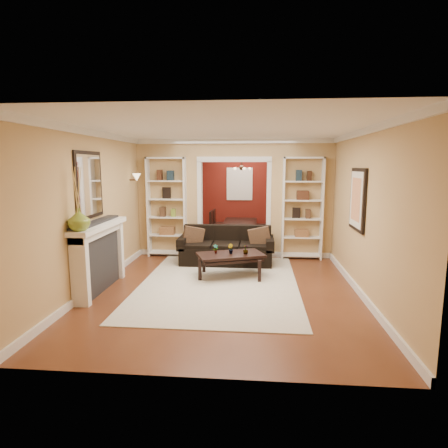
# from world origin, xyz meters

# --- Properties ---
(floor) EXTENTS (8.00, 8.00, 0.00)m
(floor) POSITION_xyz_m (0.00, 0.00, 0.00)
(floor) COLOR brown
(floor) RESTS_ON ground
(ceiling) EXTENTS (8.00, 8.00, 0.00)m
(ceiling) POSITION_xyz_m (0.00, 0.00, 2.70)
(ceiling) COLOR white
(ceiling) RESTS_ON ground
(wall_back) EXTENTS (8.00, 0.00, 8.00)m
(wall_back) POSITION_xyz_m (0.00, 4.00, 1.35)
(wall_back) COLOR tan
(wall_back) RESTS_ON ground
(wall_front) EXTENTS (8.00, 0.00, 8.00)m
(wall_front) POSITION_xyz_m (0.00, -4.00, 1.35)
(wall_front) COLOR tan
(wall_front) RESTS_ON ground
(wall_left) EXTENTS (0.00, 8.00, 8.00)m
(wall_left) POSITION_xyz_m (-2.25, 0.00, 1.35)
(wall_left) COLOR tan
(wall_left) RESTS_ON ground
(wall_right) EXTENTS (0.00, 8.00, 8.00)m
(wall_right) POSITION_xyz_m (2.25, 0.00, 1.35)
(wall_right) COLOR tan
(wall_right) RESTS_ON ground
(partition_wall) EXTENTS (4.50, 0.15, 2.70)m
(partition_wall) POSITION_xyz_m (0.00, 1.20, 1.35)
(partition_wall) COLOR tan
(partition_wall) RESTS_ON floor
(red_back_panel) EXTENTS (4.44, 0.04, 2.64)m
(red_back_panel) POSITION_xyz_m (0.00, 3.97, 1.32)
(red_back_panel) COLOR maroon
(red_back_panel) RESTS_ON floor
(dining_window) EXTENTS (0.78, 0.03, 0.98)m
(dining_window) POSITION_xyz_m (0.00, 3.93, 1.55)
(dining_window) COLOR #8CA5CC
(dining_window) RESTS_ON wall_back
(area_rug) EXTENTS (2.81, 3.92, 0.01)m
(area_rug) POSITION_xyz_m (-0.13, -0.97, 0.01)
(area_rug) COLOR beige
(area_rug) RESTS_ON floor
(sofa) EXTENTS (2.04, 0.88, 0.80)m
(sofa) POSITION_xyz_m (-0.12, 0.45, 0.40)
(sofa) COLOR black
(sofa) RESTS_ON floor
(pillow_left) EXTENTS (0.45, 0.28, 0.44)m
(pillow_left) POSITION_xyz_m (-0.84, 0.43, 0.61)
(pillow_left) COLOR brown
(pillow_left) RESTS_ON sofa
(pillow_right) EXTENTS (0.45, 0.14, 0.45)m
(pillow_right) POSITION_xyz_m (0.60, 0.43, 0.61)
(pillow_right) COLOR brown
(pillow_right) RESTS_ON sofa
(coffee_table) EXTENTS (1.37, 1.05, 0.46)m
(coffee_table) POSITION_xyz_m (0.04, -0.56, 0.23)
(coffee_table) COLOR black
(coffee_table) RESTS_ON floor
(plant_left) EXTENTS (0.11, 0.10, 0.17)m
(plant_left) POSITION_xyz_m (-0.24, -0.56, 0.55)
(plant_left) COLOR #336626
(plant_left) RESTS_ON coffee_table
(plant_center) EXTENTS (0.13, 0.13, 0.18)m
(plant_center) POSITION_xyz_m (0.04, -0.56, 0.55)
(plant_center) COLOR #336626
(plant_center) RESTS_ON coffee_table
(plant_right) EXTENTS (0.14, 0.14, 0.17)m
(plant_right) POSITION_xyz_m (0.33, -0.56, 0.55)
(plant_right) COLOR #336626
(plant_right) RESTS_ON coffee_table
(bookshelf_left) EXTENTS (0.90, 0.30, 2.30)m
(bookshelf_left) POSITION_xyz_m (-1.55, 1.03, 1.15)
(bookshelf_left) COLOR white
(bookshelf_left) RESTS_ON floor
(bookshelf_right) EXTENTS (0.90, 0.30, 2.30)m
(bookshelf_right) POSITION_xyz_m (1.55, 1.03, 1.15)
(bookshelf_right) COLOR white
(bookshelf_right) RESTS_ON floor
(fireplace) EXTENTS (0.32, 1.70, 1.16)m
(fireplace) POSITION_xyz_m (-2.09, -1.50, 0.58)
(fireplace) COLOR white
(fireplace) RESTS_ON floor
(vase) EXTENTS (0.35, 0.35, 0.34)m
(vase) POSITION_xyz_m (-2.09, -2.20, 1.33)
(vase) COLOR olive
(vase) RESTS_ON fireplace
(mirror) EXTENTS (0.03, 0.95, 1.10)m
(mirror) POSITION_xyz_m (-2.23, -1.50, 1.80)
(mirror) COLOR silver
(mirror) RESTS_ON wall_left
(wall_sconce) EXTENTS (0.18, 0.18, 0.22)m
(wall_sconce) POSITION_xyz_m (-2.15, 0.55, 1.83)
(wall_sconce) COLOR #FFE0A5
(wall_sconce) RESTS_ON wall_left
(framed_art) EXTENTS (0.04, 0.85, 1.05)m
(framed_art) POSITION_xyz_m (2.21, -1.00, 1.55)
(framed_art) COLOR black
(framed_art) RESTS_ON wall_right
(dining_table) EXTENTS (1.63, 0.91, 0.57)m
(dining_table) POSITION_xyz_m (0.11, 2.76, 0.29)
(dining_table) COLOR black
(dining_table) RESTS_ON floor
(dining_chair_nw) EXTENTS (0.57, 0.57, 0.92)m
(dining_chair_nw) POSITION_xyz_m (-0.44, 2.46, 0.46)
(dining_chair_nw) COLOR black
(dining_chair_nw) RESTS_ON floor
(dining_chair_ne) EXTENTS (0.46, 0.46, 0.91)m
(dining_chair_ne) POSITION_xyz_m (0.66, 2.46, 0.45)
(dining_chair_ne) COLOR black
(dining_chair_ne) RESTS_ON floor
(dining_chair_sw) EXTENTS (0.53, 0.53, 0.89)m
(dining_chair_sw) POSITION_xyz_m (-0.44, 3.06, 0.44)
(dining_chair_sw) COLOR black
(dining_chair_sw) RESTS_ON floor
(dining_chair_se) EXTENTS (0.51, 0.51, 0.83)m
(dining_chair_se) POSITION_xyz_m (0.66, 3.06, 0.42)
(dining_chair_se) COLOR black
(dining_chair_se) RESTS_ON floor
(chandelier) EXTENTS (0.50, 0.50, 0.30)m
(chandelier) POSITION_xyz_m (0.00, 2.70, 2.02)
(chandelier) COLOR #3C271B
(chandelier) RESTS_ON ceiling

